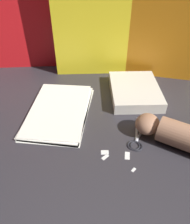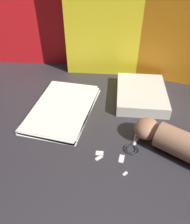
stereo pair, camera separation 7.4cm
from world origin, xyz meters
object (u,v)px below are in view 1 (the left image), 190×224
object	(u,v)px
scissors	(137,138)
hand_forearm	(177,134)
paper_stack	(59,111)
book_closed	(135,91)

from	to	relation	value
scissors	hand_forearm	world-z (taller)	hand_forearm
paper_stack	hand_forearm	world-z (taller)	hand_forearm
paper_stack	hand_forearm	size ratio (longest dim) A/B	1.29
hand_forearm	book_closed	bearing A→B (deg)	114.71
paper_stack	scissors	bearing A→B (deg)	-21.05
paper_stack	scissors	world-z (taller)	paper_stack
book_closed	paper_stack	bearing A→B (deg)	-152.89
paper_stack	book_closed	xyz separation A→B (m)	(0.29, 0.15, 0.02)
scissors	book_closed	bearing A→B (deg)	90.56
book_closed	hand_forearm	world-z (taller)	hand_forearm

